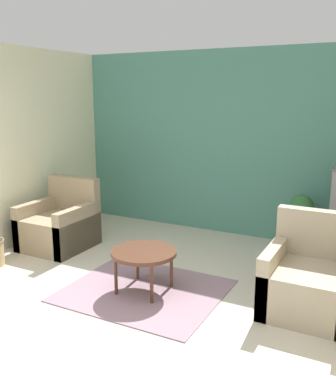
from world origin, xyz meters
TOP-DOWN VIEW (x-y plane):
  - ground_plane at (0.00, 0.00)m, footprint 20.00×20.00m
  - wall_back_accent at (0.00, 3.32)m, footprint 4.71×0.06m
  - wall_left at (-2.32, 1.65)m, footprint 0.06×3.29m
  - area_rug at (0.07, 0.95)m, footprint 1.65×1.41m
  - coffee_table at (0.07, 0.95)m, footprint 0.70×0.70m
  - armchair_left at (-1.68, 1.62)m, footprint 0.83×0.87m
  - armchair_right at (1.73, 1.35)m, footprint 0.83×0.87m
  - potted_plant at (1.31, 3.01)m, footprint 0.35×0.32m

SIDE VIEW (x-z plane):
  - ground_plane at x=0.00m, z-range 0.00..0.00m
  - area_rug at x=0.07m, z-range 0.00..0.01m
  - armchair_left at x=-1.68m, z-range -0.17..0.77m
  - armchair_right at x=1.73m, z-range -0.17..0.77m
  - coffee_table at x=0.07m, z-range 0.19..0.65m
  - potted_plant at x=1.31m, z-range 0.11..0.89m
  - wall_back_accent at x=0.00m, z-range 0.00..2.73m
  - wall_left at x=-2.32m, z-range 0.00..2.73m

